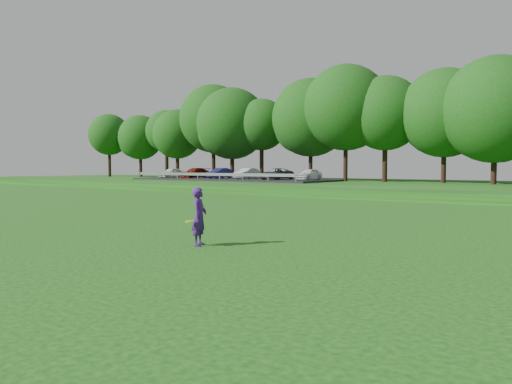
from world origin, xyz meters
The scene contains 6 objects.
ground centered at (0.00, 0.00, 0.00)m, with size 140.00×140.00×0.00m, color #10450D.
berm centered at (0.00, 34.00, 0.30)m, with size 130.00×30.00×0.60m, color #10450D.
walking_path centered at (0.00, 20.00, 0.02)m, with size 130.00×1.60×0.04m, color gray.
treeline centered at (0.00, 38.00, 8.10)m, with size 104.00×7.00×15.00m, color #18420F, non-canonical shape.
parking_lot centered at (-23.86, 32.82, 1.06)m, with size 24.00×9.00×1.38m.
woman centered at (2.43, -0.87, 0.82)m, with size 0.60×0.85×1.63m.
Camera 1 is at (11.95, -11.03, 2.22)m, focal length 35.00 mm.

